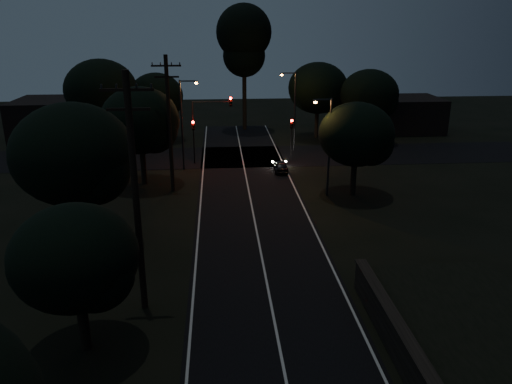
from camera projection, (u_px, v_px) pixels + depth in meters
road_surface at (249, 192)px, 39.32m from camera, size 60.00×70.00×0.03m
utility_pole_mid at (135, 193)px, 21.82m from camera, size 2.20×0.30×11.00m
utility_pole_far at (169, 123)px, 37.91m from camera, size 2.20×0.30×10.50m
tree_left_b at (79, 261)px, 19.31m from camera, size 4.95×4.95×6.29m
tree_left_c at (77, 157)px, 28.02m from camera, size 6.85×6.85×8.65m
tree_left_d at (143, 122)px, 39.61m from camera, size 6.29×6.29×7.98m
tree_far_nw at (158, 97)px, 54.76m from camera, size 5.89×5.89×7.46m
tree_far_w at (103, 92)px, 50.22m from camera, size 7.26×7.26×9.25m
tree_far_ne at (320, 89)px, 55.85m from camera, size 6.70×6.70×8.48m
tree_far_e at (371, 96)px, 53.51m from camera, size 6.27×6.27×7.95m
tree_right_a at (359, 136)px, 37.23m from camera, size 5.65×5.65×7.19m
tall_pine at (244, 40)px, 58.40m from camera, size 6.49×6.49×14.75m
building_left at (62, 119)px, 56.80m from camera, size 10.00×8.00×4.40m
building_right at (401, 114)px, 60.74m from camera, size 9.00×7.00×4.00m
signal_left at (194, 134)px, 46.41m from camera, size 0.28×0.35×4.10m
signal_right at (291, 132)px, 47.08m from camera, size 0.28×0.35×4.10m
signal_mast at (211, 117)px, 46.04m from camera, size 3.70×0.35×6.25m
streetlight_a at (184, 119)px, 43.89m from camera, size 1.66×0.26×8.00m
streetlight_b at (293, 106)px, 50.32m from camera, size 1.66×0.26×8.00m
streetlight_c at (327, 140)px, 37.27m from camera, size 1.46×0.26×7.50m
car at (281, 166)px, 44.56m from camera, size 1.25×3.02×1.02m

